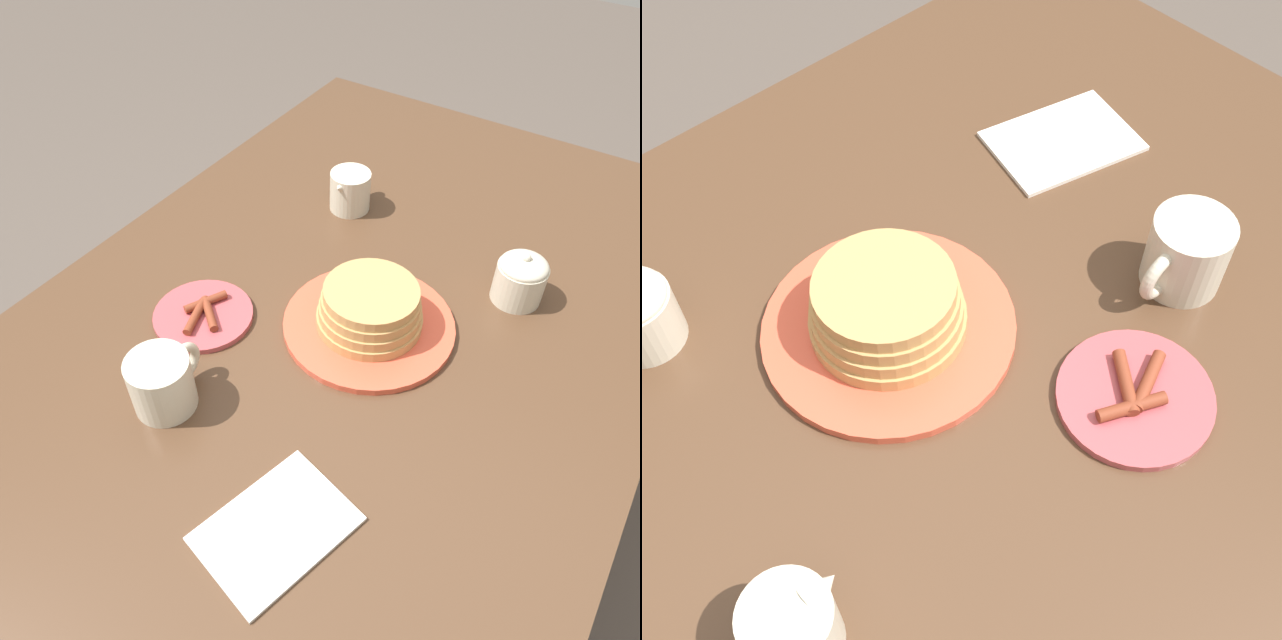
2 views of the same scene
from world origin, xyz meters
The scene contains 7 objects.
ground_plane centered at (0.00, 0.00, 0.00)m, with size 8.00×8.00×0.00m, color #51473F.
dining_table centered at (0.00, 0.00, 0.62)m, with size 1.45×0.97×0.73m.
pancake_plate centered at (-0.03, -0.05, 0.76)m, with size 0.28×0.28×0.08m.
side_plate_bacon centered at (-0.16, 0.19, 0.74)m, with size 0.16×0.16×0.02m.
coffee_mug centered at (-0.32, 0.13, 0.77)m, with size 0.12×0.09×0.09m.
creamer_pitcher centered at (0.24, 0.15, 0.77)m, with size 0.12×0.08×0.09m.
napkin centered at (-0.39, -0.12, 0.73)m, with size 0.21×0.18×0.01m.
Camera 2 is at (0.26, 0.38, 1.45)m, focal length 45.00 mm.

